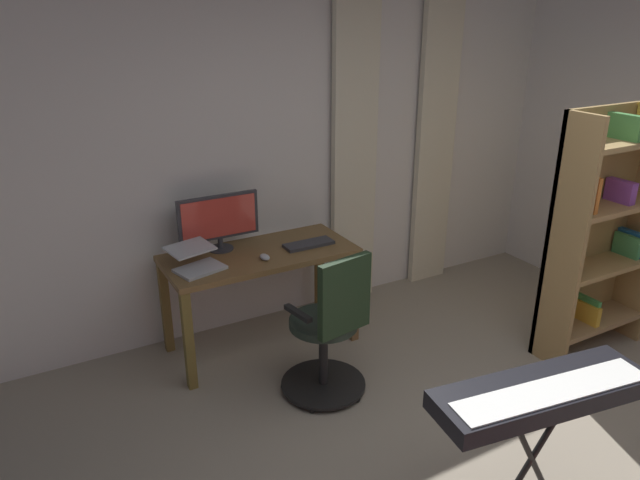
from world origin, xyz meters
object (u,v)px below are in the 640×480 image
desk (260,266)px  piano_keyboard (543,395)px  office_chair (330,332)px  computer_monitor (219,219)px  computer_mouse (265,257)px  computer_keyboard (309,244)px  bookshelf (600,231)px  laptop (196,261)px

desk → piano_keyboard: 2.16m
office_chair → computer_monitor: size_ratio=1.72×
computer_mouse → computer_keyboard: bearing=-168.8°
bookshelf → computer_mouse: bearing=-25.7°
desk → computer_monitor: computer_monitor is taller
desk → computer_keyboard: bearing=170.6°
computer_mouse → piano_keyboard: computer_mouse is taller
piano_keyboard → office_chair: bearing=-66.8°
bookshelf → computer_keyboard: bearing=-32.3°
computer_monitor → computer_mouse: computer_monitor is taller
computer_monitor → piano_keyboard: bearing=107.1°
computer_monitor → computer_keyboard: computer_monitor is taller
laptop → bookshelf: (-2.57, 1.10, 0.10)m
computer_mouse → bookshelf: size_ratio=0.06×
computer_mouse → piano_keyboard: size_ratio=0.09×
laptop → bookshelf: 2.80m
office_chair → piano_keyboard: size_ratio=0.91×
office_chair → laptop: 1.00m
computer_keyboard → bookshelf: (-1.73, 1.09, 0.14)m
computer_mouse → computer_monitor: bearing=-58.6°
computer_monitor → office_chair: bearing=109.9°
computer_keyboard → laptop: size_ratio=0.96×
computer_keyboard → piano_keyboard: (-0.12, 2.04, -0.06)m
computer_monitor → bookshelf: bearing=149.9°
desk → piano_keyboard: (-0.49, 2.10, 0.07)m
laptop → office_chair: bearing=115.7°
bookshelf → computer_monitor: bearing=-30.1°
computer_keyboard → computer_mouse: (0.38, 0.08, 0.01)m
desk → laptop: 0.51m
desk → computer_mouse: computer_mouse is taller
computer_mouse → piano_keyboard: (-0.51, 1.97, -0.06)m
laptop → piano_keyboard: (-0.96, 2.05, -0.10)m
computer_monitor → computer_keyboard: 0.67m
desk → bookshelf: bearing=151.2°
piano_keyboard → computer_monitor: bearing=-64.7°
desk → bookshelf: size_ratio=0.76×
office_chair → bookshelf: size_ratio=0.57×
desk → computer_mouse: bearing=81.7°
computer_monitor → bookshelf: size_ratio=0.33×
office_chair → computer_mouse: bearing=93.9°
computer_keyboard → bookshelf: 2.05m
computer_monitor → bookshelf: bookshelf is taller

